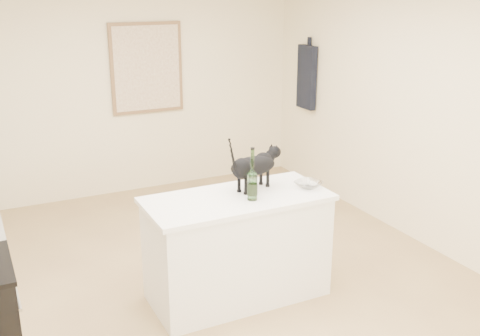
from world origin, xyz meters
name	(u,v)px	position (x,y,z in m)	size (l,w,h in m)	color
floor	(217,287)	(0.00, 0.00, 0.00)	(5.50, 5.50, 0.00)	tan
wall_back	(123,90)	(0.00, 2.75, 1.30)	(4.50, 4.50, 0.00)	beige
wall_right	(426,117)	(2.25, 0.00, 1.30)	(5.50, 5.50, 0.00)	beige
island_base	(237,249)	(0.10, -0.20, 0.43)	(1.44, 0.67, 0.86)	white
island_top	(237,199)	(0.10, -0.20, 0.88)	(1.50, 0.70, 0.04)	white
artwork_frame	(147,68)	(0.30, 2.72, 1.55)	(0.90, 0.03, 1.10)	brown
artwork_canvas	(147,68)	(0.30, 2.70, 1.55)	(0.82, 0.00, 1.02)	beige
hanging_garment	(307,77)	(2.19, 2.05, 1.40)	(0.08, 0.34, 0.80)	black
black_cat	(253,169)	(0.29, -0.11, 1.08)	(0.52, 0.16, 0.37)	black
wine_bottle	(252,177)	(0.18, -0.31, 1.09)	(0.08, 0.08, 0.38)	#255923
glass_bowl	(309,185)	(0.73, -0.28, 0.93)	(0.22, 0.22, 0.05)	silver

